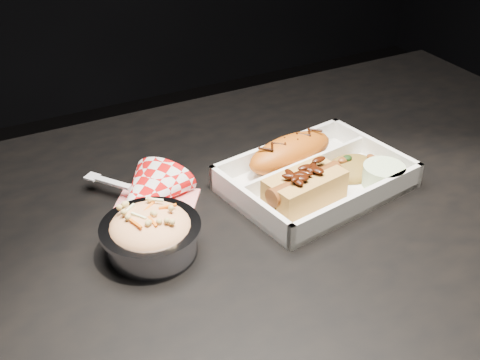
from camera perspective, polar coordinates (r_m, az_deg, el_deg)
name	(u,v)px	position (r m, az deg, el deg)	size (l,w,h in m)	color
dining_table	(283,268)	(0.87, 4.11, -8.29)	(1.20, 0.80, 0.75)	black
food_tray	(315,181)	(0.88, 7.09, -0.07)	(0.28, 0.22, 0.04)	white
fried_pastry	(290,152)	(0.90, 4.80, 2.63)	(0.15, 0.06, 0.05)	#B75512
hotdog	(305,186)	(0.82, 6.17, -0.55)	(0.12, 0.08, 0.06)	#BE8B40
fried_rice_mound	(353,162)	(0.90, 10.68, 1.65)	(0.09, 0.07, 0.03)	olive
cupcake_liner	(383,175)	(0.88, 13.44, 0.43)	(0.06, 0.06, 0.03)	beige
foil_coleslaw_cup	(151,232)	(0.75, -8.46, -4.94)	(0.12, 0.12, 0.07)	silver
napkin_fork	(146,194)	(0.84, -8.94, -1.35)	(0.15, 0.16, 0.10)	red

